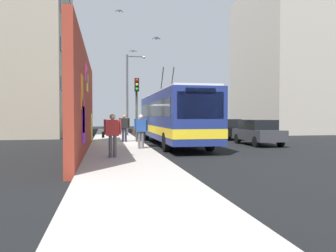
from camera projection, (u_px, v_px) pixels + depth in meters
The scene contains 17 objects.
ground_plane at pixel (144, 145), 20.61m from camera, with size 80.00×80.00×0.00m, color black.
sidewalk_slab at pixel (118, 144), 20.31m from camera, with size 48.00×3.20×0.15m, color #ADA8A0.
graffiti_wall at pixel (84, 103), 16.03m from camera, with size 14.09×0.32×4.84m.
building_far_left at pixel (30, 44), 30.89m from camera, with size 12.04×6.80×17.07m.
building_far_right at pixel (280, 62), 37.31m from camera, with size 12.51×7.16×15.85m.
city_bus at pixel (172, 116), 20.88m from camera, with size 12.60×2.56×5.06m.
parked_car_dark_gray at pixel (258, 132), 20.75m from camera, with size 4.14×1.76×1.58m.
parked_car_black at pixel (226, 129), 26.24m from camera, with size 4.21×1.86×1.58m.
parked_car_navy at pixel (204, 126), 32.11m from camera, with size 4.20×1.79×1.58m.
parked_car_champagne at pixel (190, 125), 37.29m from camera, with size 4.32×1.95×1.58m.
pedestrian_midblock at pixel (124, 126), 21.53m from camera, with size 0.23×0.69×1.75m.
pedestrian_near_wall at pixel (112, 132), 13.30m from camera, with size 0.23×0.77×1.74m.
pedestrian_at_curb at pixel (141, 129), 16.93m from camera, with size 0.23×0.77×1.73m.
traffic_light at pixel (137, 99), 21.36m from camera, with size 0.49×0.28×4.11m.
street_lamp at pixel (129, 89), 28.84m from camera, with size 0.44×1.69×6.98m.
flying_pigeons at pixel (133, 25), 22.65m from camera, with size 5.19×2.92×2.65m.
curbside_puddle at pixel (154, 146), 20.29m from camera, with size 1.58×1.58×0.00m, color black.
Camera 1 is at (-20.49, 2.36, 1.79)m, focal length 35.65 mm.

